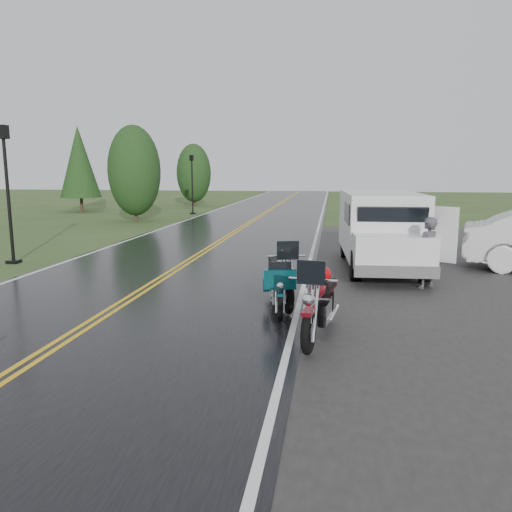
{
  "coord_description": "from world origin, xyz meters",
  "views": [
    {
      "loc": [
        4.45,
        -8.81,
        2.9
      ],
      "look_at": [
        2.8,
        2.0,
        1.0
      ],
      "focal_mm": 35.0,
      "sensor_mm": 36.0,
      "label": 1
    }
  ],
  "objects_px": {
    "lamp_post_near_left": "(8,195)",
    "lamp_post_far_left": "(192,185)",
    "van_white": "(357,238)",
    "motorcycle_silver": "(288,282)",
    "motorcycle_red": "(309,313)",
    "person_at_van": "(427,254)",
    "motorcycle_teal": "(280,295)"
  },
  "relations": [
    {
      "from": "lamp_post_near_left",
      "to": "lamp_post_far_left",
      "type": "xyz_separation_m",
      "value": [
        0.76,
        17.84,
        -0.19
      ]
    },
    {
      "from": "lamp_post_near_left",
      "to": "van_white",
      "type": "bearing_deg",
      "value": -5.48
    },
    {
      "from": "motorcycle_silver",
      "to": "van_white",
      "type": "relative_size",
      "value": 0.42
    },
    {
      "from": "motorcycle_red",
      "to": "motorcycle_silver",
      "type": "distance_m",
      "value": 2.21
    },
    {
      "from": "person_at_van",
      "to": "lamp_post_far_left",
      "type": "distance_m",
      "value": 22.59
    },
    {
      "from": "lamp_post_near_left",
      "to": "lamp_post_far_left",
      "type": "bearing_deg",
      "value": 87.57
    },
    {
      "from": "person_at_van",
      "to": "lamp_post_far_left",
      "type": "relative_size",
      "value": 0.45
    },
    {
      "from": "motorcycle_red",
      "to": "person_at_van",
      "type": "height_order",
      "value": "person_at_van"
    },
    {
      "from": "van_white",
      "to": "motorcycle_teal",
      "type": "bearing_deg",
      "value": -114.49
    },
    {
      "from": "motorcycle_teal",
      "to": "van_white",
      "type": "height_order",
      "value": "van_white"
    },
    {
      "from": "motorcycle_red",
      "to": "motorcycle_silver",
      "type": "height_order",
      "value": "motorcycle_red"
    },
    {
      "from": "van_white",
      "to": "person_at_van",
      "type": "distance_m",
      "value": 1.8
    },
    {
      "from": "motorcycle_silver",
      "to": "lamp_post_near_left",
      "type": "relative_size",
      "value": 0.57
    },
    {
      "from": "lamp_post_far_left",
      "to": "person_at_van",
      "type": "bearing_deg",
      "value": -59.65
    },
    {
      "from": "motorcycle_teal",
      "to": "lamp_post_near_left",
      "type": "distance_m",
      "value": 10.34
    },
    {
      "from": "motorcycle_teal",
      "to": "motorcycle_silver",
      "type": "distance_m",
      "value": 0.54
    },
    {
      "from": "motorcycle_silver",
      "to": "person_at_van",
      "type": "bearing_deg",
      "value": 26.86
    },
    {
      "from": "motorcycle_teal",
      "to": "motorcycle_silver",
      "type": "relative_size",
      "value": 0.8
    },
    {
      "from": "person_at_van",
      "to": "motorcycle_red",
      "type": "bearing_deg",
      "value": 18.58
    },
    {
      "from": "motorcycle_silver",
      "to": "lamp_post_far_left",
      "type": "bearing_deg",
      "value": 94.84
    },
    {
      "from": "person_at_van",
      "to": "motorcycle_silver",
      "type": "bearing_deg",
      "value": -1.38
    },
    {
      "from": "motorcycle_teal",
      "to": "person_at_van",
      "type": "height_order",
      "value": "person_at_van"
    },
    {
      "from": "van_white",
      "to": "lamp_post_near_left",
      "type": "relative_size",
      "value": 1.36
    },
    {
      "from": "van_white",
      "to": "lamp_post_near_left",
      "type": "height_order",
      "value": "lamp_post_near_left"
    },
    {
      "from": "person_at_van",
      "to": "lamp_post_near_left",
      "type": "xyz_separation_m",
      "value": [
        -12.16,
        1.63,
        1.26
      ]
    },
    {
      "from": "van_white",
      "to": "person_at_van",
      "type": "height_order",
      "value": "van_white"
    },
    {
      "from": "motorcycle_red",
      "to": "van_white",
      "type": "bearing_deg",
      "value": 89.07
    },
    {
      "from": "motorcycle_silver",
      "to": "van_white",
      "type": "xyz_separation_m",
      "value": [
        1.46,
        3.47,
        0.43
      ]
    },
    {
      "from": "motorcycle_red",
      "to": "motorcycle_silver",
      "type": "bearing_deg",
      "value": 111.91
    },
    {
      "from": "motorcycle_teal",
      "to": "lamp_post_near_left",
      "type": "height_order",
      "value": "lamp_post_near_left"
    },
    {
      "from": "motorcycle_teal",
      "to": "lamp_post_near_left",
      "type": "relative_size",
      "value": 0.45
    },
    {
      "from": "person_at_van",
      "to": "lamp_post_near_left",
      "type": "height_order",
      "value": "lamp_post_near_left"
    }
  ]
}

